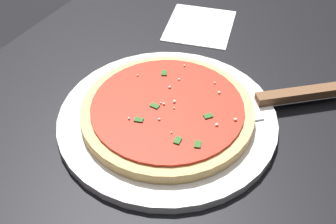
# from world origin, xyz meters

# --- Properties ---
(restaurant_table) EXTENTS (1.03, 0.72, 0.74)m
(restaurant_table) POSITION_xyz_m (0.00, 0.00, 0.60)
(restaurant_table) COLOR black
(restaurant_table) RESTS_ON ground_plane
(serving_plate) EXTENTS (0.31, 0.31, 0.01)m
(serving_plate) POSITION_xyz_m (-0.00, -0.02, 0.75)
(serving_plate) COLOR white
(serving_plate) RESTS_ON restaurant_table
(pizza) EXTENTS (0.24, 0.24, 0.02)m
(pizza) POSITION_xyz_m (-0.00, -0.02, 0.76)
(pizza) COLOR #DBB26B
(pizza) RESTS_ON serving_plate
(pizza_server) EXTENTS (0.18, 0.19, 0.01)m
(pizza_server) POSITION_xyz_m (-0.10, 0.09, 0.76)
(pizza_server) COLOR silver
(pizza_server) RESTS_ON serving_plate
(napkin_folded_right) EXTENTS (0.15, 0.15, 0.00)m
(napkin_folded_right) POSITION_xyz_m (-0.25, -0.10, 0.74)
(napkin_folded_right) COLOR white
(napkin_folded_right) RESTS_ON restaurant_table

